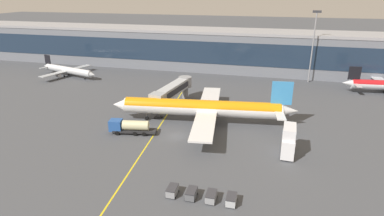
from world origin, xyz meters
name	(u,v)px	position (x,y,z in m)	size (l,w,h in m)	color
ground_plane	(176,136)	(0.00, 0.00, 0.00)	(700.00, 700.00, 0.00)	#47494F
apron_lead_in_line	(157,130)	(-5.39, 2.00, 0.00)	(0.30, 80.00, 0.01)	yellow
terminal_building	(202,49)	(-9.69, 67.57, 8.08)	(219.77, 18.94, 16.12)	slate
main_airliner	(203,108)	(4.06, 9.18, 4.01)	(45.86, 36.73, 11.36)	white
jet_bridge	(174,90)	(-6.58, 18.87, 5.01)	(6.20, 21.16, 6.72)	#B2B7BC
fuel_tanker	(130,126)	(-10.79, -1.21, 1.75)	(11.07, 4.38, 3.25)	#232326
catering_lift	(288,141)	(24.35, -2.33, 3.07)	(2.73, 6.88, 6.30)	white
baggage_cart_0	(172,191)	(6.13, -21.30, 0.78)	(1.65, 2.67, 1.48)	gray
baggage_cart_1	(191,194)	(9.33, -21.27, 0.78)	(1.65, 2.67, 1.48)	#595B60
baggage_cart_2	(211,197)	(12.53, -21.23, 0.78)	(1.65, 2.67, 1.48)	gray
baggage_cart_3	(231,200)	(15.73, -21.19, 0.78)	(1.65, 2.67, 1.48)	#B2B7BC
commuter_jet_far	(68,70)	(-55.93, 40.50, 2.44)	(27.94, 22.45, 7.14)	#B2B7BC
apron_light_mast_1	(313,42)	(32.32, 55.61, 14.41)	(2.80, 0.50, 24.80)	gray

